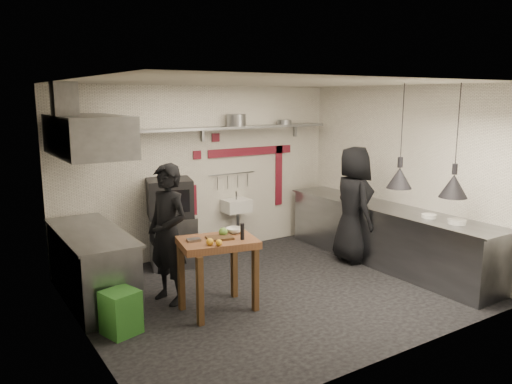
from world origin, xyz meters
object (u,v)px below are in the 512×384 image
combi_oven (169,198)px  prep_table (218,275)px  oven_stand (173,240)px  chef_left (168,234)px  green_bin (121,312)px  chef_right (353,205)px

combi_oven → prep_table: (-0.18, -1.90, -0.63)m
combi_oven → prep_table: size_ratio=0.72×
oven_stand → chef_left: chef_left is taller
oven_stand → combi_oven: (-0.03, 0.01, 0.69)m
green_bin → prep_table: bearing=-1.9°
oven_stand → chef_left: bearing=-99.5°
chef_left → chef_right: size_ratio=0.97×
combi_oven → chef_left: 1.44m
oven_stand → prep_table: bearing=-80.6°
oven_stand → chef_left: 1.52m
chef_right → combi_oven: bearing=77.9°
prep_table → chef_right: chef_right is taller
green_bin → prep_table: prep_table is taller
green_bin → oven_stand: bearing=52.1°
oven_stand → chef_right: chef_right is taller
combi_oven → chef_left: chef_left is taller
combi_oven → green_bin: bearing=-111.2°
chef_left → combi_oven: bearing=139.2°
prep_table → combi_oven: bearing=95.8°
chef_left → prep_table: bearing=17.4°
prep_table → chef_right: (2.74, 0.53, 0.47)m
green_bin → chef_left: (0.82, 0.55, 0.65)m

